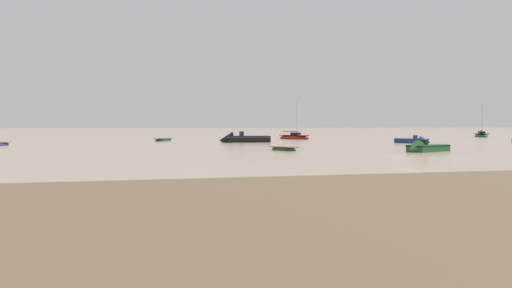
{
  "coord_description": "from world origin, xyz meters",
  "views": [
    {
      "loc": [
        -18.02,
        -29.14,
        2.18
      ],
      "look_at": [
        -7.12,
        17.04,
        0.33
      ],
      "focal_mm": 33.2,
      "sensor_mm": 36.0,
      "label": 1
    }
  ],
  "objects_px": {
    "rowboat_moored_0": "(163,140)",
    "motorboat_moored_1": "(416,141)",
    "sailboat_moored_1": "(481,135)",
    "rowboat_moored_4": "(284,149)",
    "motorboat_moored_2": "(240,140)",
    "sailboat_moored_0": "(294,137)",
    "motorboat_moored_3": "(423,149)"
  },
  "relations": [
    {
      "from": "motorboat_moored_1",
      "to": "sailboat_moored_1",
      "type": "relative_size",
      "value": 0.72
    },
    {
      "from": "rowboat_moored_4",
      "to": "sailboat_moored_1",
      "type": "xyz_separation_m",
      "value": [
        50.87,
        38.36,
        0.16
      ]
    },
    {
      "from": "motorboat_moored_3",
      "to": "sailboat_moored_1",
      "type": "bearing_deg",
      "value": -155.97
    },
    {
      "from": "rowboat_moored_0",
      "to": "sailboat_moored_1",
      "type": "height_order",
      "value": "sailboat_moored_1"
    },
    {
      "from": "motorboat_moored_1",
      "to": "motorboat_moored_2",
      "type": "distance_m",
      "value": 22.05
    },
    {
      "from": "motorboat_moored_1",
      "to": "motorboat_moored_3",
      "type": "height_order",
      "value": "motorboat_moored_3"
    },
    {
      "from": "motorboat_moored_3",
      "to": "sailboat_moored_1",
      "type": "distance_m",
      "value": 58.93
    },
    {
      "from": "rowboat_moored_0",
      "to": "motorboat_moored_1",
      "type": "relative_size",
      "value": 0.7
    },
    {
      "from": "rowboat_moored_4",
      "to": "rowboat_moored_0",
      "type": "bearing_deg",
      "value": -9.94
    },
    {
      "from": "motorboat_moored_2",
      "to": "sailboat_moored_1",
      "type": "height_order",
      "value": "sailboat_moored_1"
    },
    {
      "from": "motorboat_moored_2",
      "to": "rowboat_moored_0",
      "type": "bearing_deg",
      "value": -35.07
    },
    {
      "from": "rowboat_moored_4",
      "to": "sailboat_moored_1",
      "type": "height_order",
      "value": "sailboat_moored_1"
    },
    {
      "from": "motorboat_moored_2",
      "to": "rowboat_moored_4",
      "type": "height_order",
      "value": "motorboat_moored_2"
    },
    {
      "from": "sailboat_moored_0",
      "to": "rowboat_moored_4",
      "type": "xyz_separation_m",
      "value": [
        -11.47,
        -32.55,
        -0.16
      ]
    },
    {
      "from": "rowboat_moored_0",
      "to": "motorboat_moored_1",
      "type": "distance_m",
      "value": 33.78
    },
    {
      "from": "rowboat_moored_0",
      "to": "motorboat_moored_3",
      "type": "relative_size",
      "value": 0.68
    },
    {
      "from": "motorboat_moored_2",
      "to": "motorboat_moored_3",
      "type": "height_order",
      "value": "motorboat_moored_2"
    },
    {
      "from": "sailboat_moored_0",
      "to": "motorboat_moored_3",
      "type": "distance_m",
      "value": 37.3
    },
    {
      "from": "rowboat_moored_4",
      "to": "motorboat_moored_1",
      "type": "bearing_deg",
      "value": -87.54
    },
    {
      "from": "sailboat_moored_0",
      "to": "motorboat_moored_1",
      "type": "distance_m",
      "value": 22.17
    },
    {
      "from": "rowboat_moored_4",
      "to": "motorboat_moored_3",
      "type": "bearing_deg",
      "value": -142.36
    },
    {
      "from": "sailboat_moored_0",
      "to": "motorboat_moored_3",
      "type": "height_order",
      "value": "sailboat_moored_0"
    },
    {
      "from": "sailboat_moored_0",
      "to": "motorboat_moored_2",
      "type": "relative_size",
      "value": 0.96
    },
    {
      "from": "sailboat_moored_1",
      "to": "rowboat_moored_4",
      "type": "bearing_deg",
      "value": -28.26
    },
    {
      "from": "rowboat_moored_4",
      "to": "sailboat_moored_0",
      "type": "bearing_deg",
      "value": -47.86
    },
    {
      "from": "motorboat_moored_1",
      "to": "motorboat_moored_3",
      "type": "xyz_separation_m",
      "value": [
        -10.02,
        -17.14,
        0.0
      ]
    },
    {
      "from": "motorboat_moored_1",
      "to": "motorboat_moored_2",
      "type": "xyz_separation_m",
      "value": [
        -20.43,
        8.28,
        0.1
      ]
    },
    {
      "from": "sailboat_moored_0",
      "to": "motorboat_moored_2",
      "type": "bearing_deg",
      "value": -76.32
    },
    {
      "from": "motorboat_moored_2",
      "to": "sailboat_moored_1",
      "type": "xyz_separation_m",
      "value": [
        50.59,
        17.68,
        -0.03
      ]
    },
    {
      "from": "rowboat_moored_0",
      "to": "rowboat_moored_4",
      "type": "height_order",
      "value": "rowboat_moored_0"
    },
    {
      "from": "motorboat_moored_1",
      "to": "motorboat_moored_3",
      "type": "relative_size",
      "value": 0.98
    },
    {
      "from": "sailboat_moored_0",
      "to": "motorboat_moored_3",
      "type": "relative_size",
      "value": 1.33
    }
  ]
}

